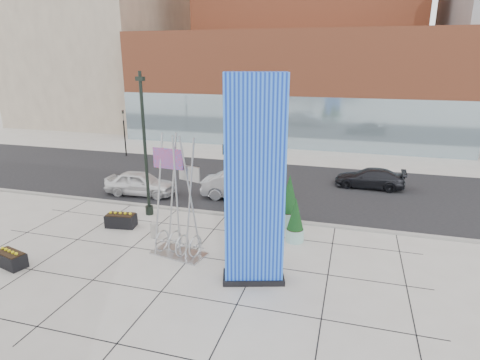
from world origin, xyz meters
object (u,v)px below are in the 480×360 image
(blue_pylon, at_px, (254,187))
(concrete_bollard, at_px, (154,230))
(public_art_sculpture, at_px, (178,225))
(lamp_post, at_px, (146,159))
(overhead_street_sign, at_px, (239,157))
(car_silver_mid, at_px, (241,186))
(car_white_west, at_px, (141,183))

(blue_pylon, distance_m, concrete_bollard, 7.10)
(public_art_sculpture, bearing_deg, lamp_post, 143.57)
(overhead_street_sign, bearing_deg, concrete_bollard, -140.85)
(lamp_post, distance_m, car_silver_mid, 6.31)
(concrete_bollard, bearing_deg, blue_pylon, -23.76)
(public_art_sculpture, relative_size, car_silver_mid, 1.12)
(blue_pylon, height_order, concrete_bollard, blue_pylon)
(lamp_post, height_order, overhead_street_sign, lamp_post)
(lamp_post, xyz_separation_m, public_art_sculpture, (3.62, -3.97, -1.77))
(car_white_west, bearing_deg, blue_pylon, -133.90)
(car_white_west, bearing_deg, lamp_post, -147.04)
(public_art_sculpture, distance_m, car_white_west, 8.99)
(car_white_west, relative_size, car_silver_mid, 0.91)
(concrete_bollard, xyz_separation_m, car_white_west, (-3.86, 5.56, 0.38))
(public_art_sculpture, bearing_deg, car_white_west, 141.30)
(public_art_sculpture, bearing_deg, overhead_street_sign, 76.94)
(overhead_street_sign, height_order, car_white_west, overhead_street_sign)
(concrete_bollard, relative_size, overhead_street_sign, 0.18)
(car_white_west, distance_m, car_silver_mid, 6.53)
(concrete_bollard, xyz_separation_m, car_silver_mid, (2.57, 6.63, 0.43))
(blue_pylon, relative_size, public_art_sculpture, 1.46)
(lamp_post, height_order, public_art_sculpture, lamp_post)
(lamp_post, xyz_separation_m, concrete_bollard, (1.71, -2.67, -2.83))
(concrete_bollard, distance_m, overhead_street_sign, 5.52)
(concrete_bollard, height_order, car_white_west, car_white_west)
(blue_pylon, height_order, car_white_west, blue_pylon)
(lamp_post, bearing_deg, overhead_street_sign, -1.85)
(concrete_bollard, bearing_deg, car_white_west, 124.82)
(blue_pylon, bearing_deg, lamp_post, 128.13)
(lamp_post, xyz_separation_m, car_white_west, (-2.15, 2.89, -2.45))
(blue_pylon, xyz_separation_m, concrete_bollard, (-5.66, 2.49, -3.50))
(lamp_post, distance_m, public_art_sculpture, 5.66)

